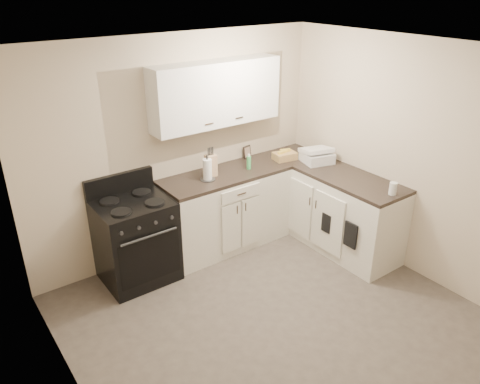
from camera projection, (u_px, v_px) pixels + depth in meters
floor at (278, 323)px, 4.47m from camera, size 3.60×3.60×0.00m
ceiling at (290, 54)px, 3.42m from camera, size 3.60×3.60×0.00m
wall_back at (178, 148)px, 5.26m from camera, size 3.60×0.00×3.60m
wall_right at (413, 161)px, 4.91m from camera, size 0.00×3.60×3.60m
wall_left at (70, 281)px, 2.98m from camera, size 0.00×3.60×3.60m
base_cabinets_back at (226, 211)px, 5.61m from camera, size 1.55×0.60×0.90m
base_cabinets_right at (328, 207)px, 5.71m from camera, size 0.60×1.90×0.90m
countertop_back at (225, 175)px, 5.41m from camera, size 1.55×0.60×0.04m
countertop_right at (331, 171)px, 5.51m from camera, size 0.60×1.90×0.04m
upper_cabinets at (216, 93)px, 5.13m from camera, size 1.55×0.30×0.70m
stove at (136, 241)px, 4.96m from camera, size 0.75×0.64×0.91m
knife_block at (211, 166)px, 5.28m from camera, size 0.12×0.10×0.25m
paper_towel at (207, 170)px, 5.18m from camera, size 0.12×0.12×0.24m
soap_bottle at (249, 163)px, 5.49m from camera, size 0.07×0.07×0.16m
picture_frame at (247, 152)px, 5.83m from camera, size 0.13×0.06×0.15m
wicker_basket at (285, 156)px, 5.79m from camera, size 0.30×0.22×0.09m
countertop_grill at (317, 157)px, 5.70m from camera, size 0.41×0.39×0.12m
glass_jar at (393, 189)px, 4.86m from camera, size 0.09×0.09×0.13m
oven_mitt_near at (351, 235)px, 5.06m from camera, size 0.02×0.17×0.29m
oven_mitt_far at (326, 223)px, 5.33m from camera, size 0.02×0.13×0.23m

